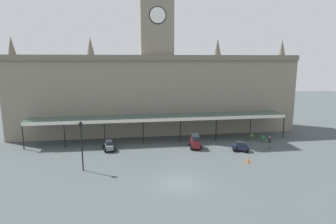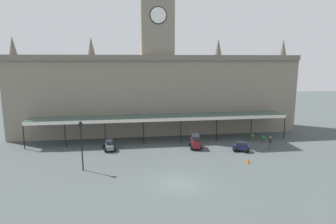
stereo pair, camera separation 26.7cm
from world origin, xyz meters
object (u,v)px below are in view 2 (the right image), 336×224
victorian_lamppost (81,140)px  planter_by_canopy (252,137)px  car_maroon_van (195,142)px  traffic_cone (248,160)px  car_navy_sedan (241,147)px  pedestrian_beside_cars (270,142)px  car_grey_estate (109,146)px  planter_forecourt_centre (263,139)px

victorian_lamppost → planter_by_canopy: (22.21, 8.03, -2.75)m
car_maroon_van → traffic_cone: car_maroon_van is taller
car_navy_sedan → planter_by_canopy: (3.48, 4.41, -0.01)m
pedestrian_beside_cars → victorian_lamppost: size_ratio=0.32×
planter_by_canopy → car_grey_estate: bearing=-175.4°
planter_forecourt_centre → victorian_lamppost: bearing=-163.3°
pedestrian_beside_cars → planter_by_canopy: 4.07m
pedestrian_beside_cars → car_grey_estate: bearing=173.3°
planter_forecourt_centre → traffic_cone: bearing=-126.6°
car_navy_sedan → traffic_cone: size_ratio=3.56×
car_grey_estate → car_maroon_van: size_ratio=0.96×
pedestrian_beside_cars → car_maroon_van: bearing=170.1°
traffic_cone → planter_forecourt_centre: (5.48, 7.38, 0.18)m
planter_forecourt_centre → planter_by_canopy: size_ratio=1.00×
car_maroon_van → planter_by_canopy: 9.18m
car_grey_estate → victorian_lamppost: size_ratio=0.45×
car_grey_estate → traffic_cone: size_ratio=3.77×
car_grey_estate → car_navy_sedan: 16.65m
car_grey_estate → car_navy_sedan: bearing=-9.7°
car_maroon_van → planter_by_canopy: size_ratio=2.58×
victorian_lamppost → planter_forecourt_centre: bearing=16.7°
car_navy_sedan → car_maroon_van: car_maroon_van is taller
traffic_cone → planter_by_canopy: planter_by_canopy is taller
pedestrian_beside_cars → victorian_lamppost: victorian_lamppost is taller
car_navy_sedan → victorian_lamppost: bearing=-169.0°
victorian_lamppost → car_maroon_van: bearing=23.0°
pedestrian_beside_cars → planter_forecourt_centre: size_ratio=1.74×
car_grey_estate → victorian_lamppost: victorian_lamppost is taller
planter_by_canopy → planter_forecourt_centre: bearing=-40.3°
car_navy_sedan → planter_by_canopy: car_navy_sedan is taller
car_maroon_van → pedestrian_beside_cars: 9.58m
car_navy_sedan → planter_by_canopy: bearing=51.7°
car_navy_sedan → victorian_lamppost: victorian_lamppost is taller
car_navy_sedan → planter_forecourt_centre: (4.66, 3.41, -0.01)m
car_navy_sedan → car_maroon_van: bearing=159.2°
pedestrian_beside_cars → planter_forecourt_centre: bearing=78.7°
victorian_lamppost → traffic_cone: size_ratio=8.35×
traffic_cone → planter_forecourt_centre: 9.19m
car_grey_estate → victorian_lamppost: bearing=-109.8°
pedestrian_beside_cars → traffic_cone: 6.57m
traffic_cone → planter_forecourt_centre: size_ratio=0.66×
planter_forecourt_centre → planter_by_canopy: same height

